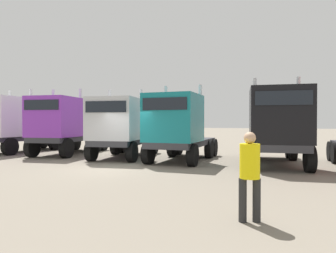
{
  "coord_description": "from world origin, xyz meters",
  "views": [
    {
      "loc": [
        7.64,
        -10.91,
        1.99
      ],
      "look_at": [
        0.75,
        4.12,
        1.78
      ],
      "focal_mm": 32.57,
      "sensor_mm": 36.0,
      "label": 1
    }
  ],
  "objects_px": {
    "semi_truck_white": "(12,124)",
    "visitor_in_hivis": "(250,170)",
    "semi_truck_black": "(277,127)",
    "semi_truck_silver": "(119,127)",
    "semi_truck_purple": "(61,125)",
    "semi_truck_teal": "(177,127)"
  },
  "relations": [
    {
      "from": "semi_truck_silver",
      "to": "visitor_in_hivis",
      "type": "distance_m",
      "value": 11.37
    },
    {
      "from": "semi_truck_white",
      "to": "semi_truck_teal",
      "type": "height_order",
      "value": "semi_truck_white"
    },
    {
      "from": "semi_truck_white",
      "to": "visitor_in_hivis",
      "type": "distance_m",
      "value": 18.25
    },
    {
      "from": "semi_truck_purple",
      "to": "semi_truck_silver",
      "type": "xyz_separation_m",
      "value": [
        4.25,
        -0.06,
        -0.07
      ]
    },
    {
      "from": "visitor_in_hivis",
      "to": "semi_truck_black",
      "type": "bearing_deg",
      "value": 156.93
    },
    {
      "from": "semi_truck_purple",
      "to": "semi_truck_silver",
      "type": "bearing_deg",
      "value": 77.05
    },
    {
      "from": "semi_truck_white",
      "to": "semi_truck_black",
      "type": "relative_size",
      "value": 0.94
    },
    {
      "from": "semi_truck_black",
      "to": "visitor_in_hivis",
      "type": "height_order",
      "value": "semi_truck_black"
    },
    {
      "from": "semi_truck_teal",
      "to": "visitor_in_hivis",
      "type": "distance_m",
      "value": 9.25
    },
    {
      "from": "visitor_in_hivis",
      "to": "semi_truck_silver",
      "type": "bearing_deg",
      "value": -157.47
    },
    {
      "from": "semi_truck_silver",
      "to": "visitor_in_hivis",
      "type": "bearing_deg",
      "value": 34.26
    },
    {
      "from": "semi_truck_white",
      "to": "semi_truck_teal",
      "type": "relative_size",
      "value": 1.05
    },
    {
      "from": "semi_truck_silver",
      "to": "semi_truck_black",
      "type": "height_order",
      "value": "semi_truck_black"
    },
    {
      "from": "semi_truck_purple",
      "to": "semi_truck_white",
      "type": "bearing_deg",
      "value": -99.7
    },
    {
      "from": "semi_truck_purple",
      "to": "semi_truck_teal",
      "type": "height_order",
      "value": "semi_truck_purple"
    },
    {
      "from": "semi_truck_black",
      "to": "visitor_in_hivis",
      "type": "xyz_separation_m",
      "value": [
        0.17,
        -8.14,
        -0.74
      ]
    },
    {
      "from": "semi_truck_purple",
      "to": "semi_truck_black",
      "type": "relative_size",
      "value": 0.97
    },
    {
      "from": "semi_truck_silver",
      "to": "semi_truck_teal",
      "type": "xyz_separation_m",
      "value": [
        3.41,
        0.06,
        0.02
      ]
    },
    {
      "from": "semi_truck_purple",
      "to": "semi_truck_silver",
      "type": "height_order",
      "value": "semi_truck_purple"
    },
    {
      "from": "semi_truck_white",
      "to": "semi_truck_black",
      "type": "xyz_separation_m",
      "value": [
        16.37,
        0.49,
        -0.09
      ]
    },
    {
      "from": "semi_truck_teal",
      "to": "visitor_in_hivis",
      "type": "relative_size",
      "value": 3.31
    },
    {
      "from": "semi_truck_white",
      "to": "semi_truck_silver",
      "type": "relative_size",
      "value": 1.04
    }
  ]
}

